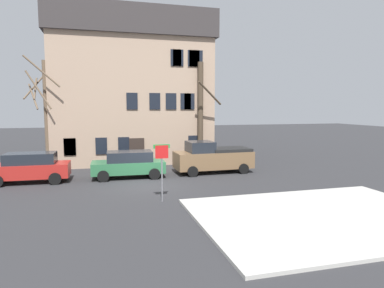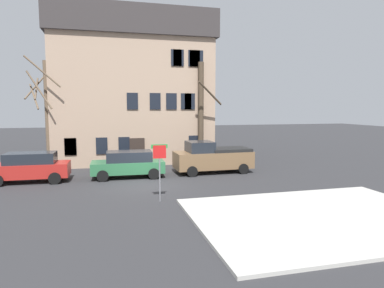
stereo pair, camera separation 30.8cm
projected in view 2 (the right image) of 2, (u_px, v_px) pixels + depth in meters
The scene contains 10 objects.
ground_plane at pixel (147, 185), 19.20m from camera, with size 120.00×120.00×0.00m, color #2D2D30.
sidewalk_slab at pixel (322, 217), 13.38m from camera, with size 10.15×7.45×0.12m, color #B7B5AD.
building_main at pixel (132, 88), 28.49m from camera, with size 12.58×8.54×11.71m.
tree_bare_near at pixel (46, 111), 23.62m from camera, with size 2.54×2.62×7.73m.
tree_bare_mid at pixel (200, 111), 25.80m from camera, with size 3.25×3.28×7.72m.
car_red_wagon at pixel (30, 167), 19.75m from camera, with size 4.42×2.06×1.74m.
car_green_wagon at pixel (128, 164), 21.13m from camera, with size 4.48×2.18×1.65m.
pickup_truck_brown at pixel (212, 157), 22.72m from camera, with size 5.18×2.38×2.12m.
street_sign_pole at pixel (160, 162), 15.62m from camera, with size 0.76×0.07×2.66m.
bicycle_leaning at pixel (47, 163), 24.36m from camera, with size 1.66×0.66×1.03m.
Camera 2 is at (-2.22, -18.89, 4.35)m, focal length 31.82 mm.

